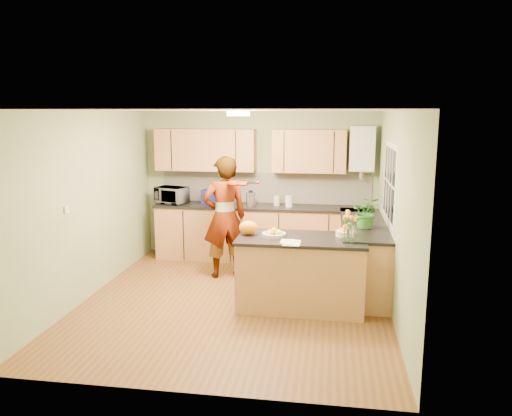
# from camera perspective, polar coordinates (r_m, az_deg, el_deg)

# --- Properties ---
(floor) EXTENTS (4.50, 4.50, 0.00)m
(floor) POSITION_cam_1_polar(r_m,az_deg,el_deg) (6.77, -2.37, -10.56)
(floor) COLOR brown
(floor) RESTS_ON ground
(ceiling) EXTENTS (4.00, 4.50, 0.02)m
(ceiling) POSITION_cam_1_polar(r_m,az_deg,el_deg) (6.31, -2.55, 11.09)
(ceiling) COLOR white
(ceiling) RESTS_ON wall_back
(wall_back) EXTENTS (4.00, 0.02, 2.50)m
(wall_back) POSITION_cam_1_polar(r_m,az_deg,el_deg) (8.61, 0.40, 2.69)
(wall_back) COLOR gray
(wall_back) RESTS_ON floor
(wall_front) EXTENTS (4.00, 0.02, 2.50)m
(wall_front) POSITION_cam_1_polar(r_m,az_deg,el_deg) (4.30, -8.22, -5.78)
(wall_front) COLOR gray
(wall_front) RESTS_ON floor
(wall_left) EXTENTS (0.02, 4.50, 2.50)m
(wall_left) POSITION_cam_1_polar(r_m,az_deg,el_deg) (7.08, -18.56, 0.34)
(wall_left) COLOR gray
(wall_left) RESTS_ON floor
(wall_right) EXTENTS (0.02, 4.50, 2.50)m
(wall_right) POSITION_cam_1_polar(r_m,az_deg,el_deg) (6.36, 15.53, -0.64)
(wall_right) COLOR gray
(wall_right) RESTS_ON floor
(back_counter) EXTENTS (3.64, 0.62, 0.94)m
(back_counter) POSITION_cam_1_polar(r_m,az_deg,el_deg) (8.45, 0.78, -2.84)
(back_counter) COLOR #A27040
(back_counter) RESTS_ON floor
(right_counter) EXTENTS (0.62, 2.24, 0.94)m
(right_counter) POSITION_cam_1_polar(r_m,az_deg,el_deg) (7.33, 12.11, -5.23)
(right_counter) COLOR #A27040
(right_counter) RESTS_ON floor
(splashback) EXTENTS (3.60, 0.02, 0.52)m
(splashback) POSITION_cam_1_polar(r_m,az_deg,el_deg) (8.59, 1.05, 2.33)
(splashback) COLOR silver
(splashback) RESTS_ON back_counter
(upper_cabinets) EXTENTS (3.20, 0.34, 0.70)m
(upper_cabinets) POSITION_cam_1_polar(r_m,az_deg,el_deg) (8.41, -0.95, 6.60)
(upper_cabinets) COLOR #A27040
(upper_cabinets) RESTS_ON wall_back
(boiler) EXTENTS (0.40, 0.30, 0.86)m
(boiler) POSITION_cam_1_polar(r_m,az_deg,el_deg) (8.31, 12.00, 6.65)
(boiler) COLOR silver
(boiler) RESTS_ON wall_back
(window_right) EXTENTS (0.01, 1.30, 1.05)m
(window_right) POSITION_cam_1_polar(r_m,az_deg,el_deg) (6.90, 15.02, 2.79)
(window_right) COLOR silver
(window_right) RESTS_ON wall_right
(light_switch) EXTENTS (0.02, 0.09, 0.09)m
(light_switch) POSITION_cam_1_polar(r_m,az_deg,el_deg) (6.54, -20.83, -0.18)
(light_switch) COLOR silver
(light_switch) RESTS_ON wall_left
(ceiling_lamp) EXTENTS (0.30, 0.30, 0.07)m
(ceiling_lamp) POSITION_cam_1_polar(r_m,az_deg,el_deg) (6.60, -2.04, 10.75)
(ceiling_lamp) COLOR #FFEABF
(ceiling_lamp) RESTS_ON ceiling
(peninsula_island) EXTENTS (1.62, 0.83, 0.93)m
(peninsula_island) POSITION_cam_1_polar(r_m,az_deg,el_deg) (6.45, 5.14, -7.35)
(peninsula_island) COLOR #A27040
(peninsula_island) RESTS_ON floor
(fruit_dish) EXTENTS (0.30, 0.30, 0.10)m
(fruit_dish) POSITION_cam_1_polar(r_m,az_deg,el_deg) (6.33, 2.05, -2.88)
(fruit_dish) COLOR beige
(fruit_dish) RESTS_ON peninsula_island
(orange_bowl) EXTENTS (0.25, 0.25, 0.14)m
(orange_bowl) POSITION_cam_1_polar(r_m,az_deg,el_deg) (6.44, 10.20, -2.66)
(orange_bowl) COLOR beige
(orange_bowl) RESTS_ON peninsula_island
(flower_vase) EXTENTS (0.24, 0.24, 0.44)m
(flower_vase) POSITION_cam_1_polar(r_m,az_deg,el_deg) (6.07, 10.82, -1.29)
(flower_vase) COLOR silver
(flower_vase) RESTS_ON peninsula_island
(orange_bag) EXTENTS (0.26, 0.23, 0.18)m
(orange_bag) POSITION_cam_1_polar(r_m,az_deg,el_deg) (6.42, -0.89, -2.26)
(orange_bag) COLOR orange
(orange_bag) RESTS_ON peninsula_island
(papers) EXTENTS (0.21, 0.28, 0.01)m
(papers) POSITION_cam_1_polar(r_m,az_deg,el_deg) (6.03, 4.09, -3.97)
(papers) COLOR silver
(papers) RESTS_ON peninsula_island
(violinist) EXTENTS (0.80, 0.68, 1.85)m
(violinist) POSITION_cam_1_polar(r_m,az_deg,el_deg) (7.52, -3.61, -1.06)
(violinist) COLOR tan
(violinist) RESTS_ON floor
(violin) EXTENTS (0.67, 0.58, 0.17)m
(violin) POSITION_cam_1_polar(r_m,az_deg,el_deg) (7.17, -2.47, 2.87)
(violin) COLOR #580905
(violin) RESTS_ON violinist
(microwave) EXTENTS (0.59, 0.48, 0.28)m
(microwave) POSITION_cam_1_polar(r_m,az_deg,el_deg) (8.66, -9.62, 1.45)
(microwave) COLOR silver
(microwave) RESTS_ON back_counter
(blue_box) EXTENTS (0.37, 0.30, 0.26)m
(blue_box) POSITION_cam_1_polar(r_m,az_deg,el_deg) (8.46, -5.01, 1.25)
(blue_box) COLOR navy
(blue_box) RESTS_ON back_counter
(kettle) EXTENTS (0.16, 0.16, 0.30)m
(kettle) POSITION_cam_1_polar(r_m,az_deg,el_deg) (8.35, -0.62, 1.13)
(kettle) COLOR silver
(kettle) RESTS_ON back_counter
(jar_cream) EXTENTS (0.13, 0.13, 0.16)m
(jar_cream) POSITION_cam_1_polar(r_m,az_deg,el_deg) (8.35, 2.40, 0.84)
(jar_cream) COLOR beige
(jar_cream) RESTS_ON back_counter
(jar_white) EXTENTS (0.15, 0.15, 0.19)m
(jar_white) POSITION_cam_1_polar(r_m,az_deg,el_deg) (8.23, 3.80, 0.75)
(jar_white) COLOR silver
(jar_white) RESTS_ON back_counter
(potted_plant) EXTENTS (0.44, 0.40, 0.44)m
(potted_plant) POSITION_cam_1_polar(r_m,az_deg,el_deg) (6.84, 12.51, -0.49)
(potted_plant) COLOR #327928
(potted_plant) RESTS_ON right_counter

